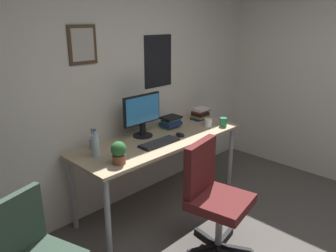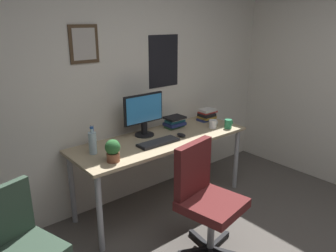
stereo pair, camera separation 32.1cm
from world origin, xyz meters
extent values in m
cube|color=silver|center=(0.00, 2.15, 1.30)|extent=(4.40, 0.08, 2.60)
cube|color=#4C3823|center=(-0.36, 2.11, 1.68)|extent=(0.28, 0.02, 0.34)
cube|color=beige|center=(-0.36, 2.09, 1.68)|extent=(0.22, 0.00, 0.28)
cube|color=black|center=(0.57, 2.11, 1.46)|extent=(0.40, 0.01, 0.56)
cube|color=tan|center=(0.24, 1.74, 0.74)|extent=(1.87, 0.66, 0.03)
cylinder|color=#9EA0A5|center=(-0.64, 1.47, 0.36)|extent=(0.05, 0.05, 0.72)
cylinder|color=#9EA0A5|center=(1.12, 1.47, 0.36)|extent=(0.05, 0.05, 0.72)
cylinder|color=#9EA0A5|center=(-0.64, 2.01, 0.36)|extent=(0.05, 0.05, 0.72)
cylinder|color=#9EA0A5|center=(1.12, 2.01, 0.36)|extent=(0.05, 0.05, 0.72)
cube|color=#591E1E|center=(0.06, 0.86, 0.46)|extent=(0.53, 0.53, 0.08)
cube|color=#591E1E|center=(0.03, 1.06, 0.72)|extent=(0.43, 0.14, 0.45)
cylinder|color=#9EA0A5|center=(0.06, 0.86, 0.21)|extent=(0.07, 0.07, 0.42)
cube|color=black|center=(0.20, 0.88, 0.04)|extent=(0.28, 0.09, 0.03)
cylinder|color=black|center=(0.34, 0.91, 0.02)|extent=(0.05, 0.05, 0.04)
cube|color=black|center=(0.08, 1.00, 0.04)|extent=(0.08, 0.28, 0.03)
cylinder|color=black|center=(0.10, 1.14, 0.02)|extent=(0.05, 0.05, 0.04)
cube|color=black|center=(-0.06, 0.92, 0.04)|extent=(0.27, 0.16, 0.03)
cube|color=black|center=(0.13, 0.74, 0.04)|extent=(0.17, 0.27, 0.03)
cube|color=#334738|center=(-1.35, 1.41, 0.68)|extent=(0.40, 0.17, 0.40)
cylinder|color=black|center=(0.15, 1.91, 0.76)|extent=(0.20, 0.20, 0.01)
cube|color=black|center=(0.15, 1.91, 0.83)|extent=(0.05, 0.04, 0.12)
cube|color=black|center=(0.15, 1.92, 1.04)|extent=(0.46, 0.02, 0.30)
cube|color=#338CD8|center=(0.15, 1.90, 1.04)|extent=(0.43, 0.00, 0.27)
cube|color=black|center=(0.11, 1.63, 0.76)|extent=(0.43, 0.15, 0.02)
cube|color=#38383A|center=(0.11, 1.63, 0.77)|extent=(0.41, 0.13, 0.00)
ellipsoid|color=black|center=(0.41, 1.63, 0.77)|extent=(0.06, 0.11, 0.04)
cylinder|color=silver|center=(-0.49, 1.80, 0.85)|extent=(0.07, 0.07, 0.20)
cylinder|color=silver|center=(-0.49, 1.80, 0.97)|extent=(0.03, 0.03, 0.04)
cylinder|color=#2659B2|center=(-0.49, 1.80, 1.00)|extent=(0.03, 0.03, 0.01)
cylinder|color=#2D8C59|center=(0.99, 1.51, 0.80)|extent=(0.08, 0.08, 0.10)
torus|color=#2D8C59|center=(1.05, 1.51, 0.80)|extent=(0.05, 0.01, 0.05)
cylinder|color=white|center=(0.88, 1.63, 0.80)|extent=(0.09, 0.09, 0.09)
torus|color=white|center=(0.93, 1.63, 0.80)|extent=(0.05, 0.01, 0.05)
cylinder|color=brown|center=(-0.44, 1.54, 0.79)|extent=(0.11, 0.11, 0.07)
sphere|color=#2D6B33|center=(-0.44, 1.54, 0.88)|extent=(0.13, 0.13, 0.13)
ellipsoid|color=#287A38|center=(-0.47, 1.57, 0.89)|extent=(0.07, 0.08, 0.02)
ellipsoid|color=#287A38|center=(-0.41, 1.57, 0.90)|extent=(0.07, 0.08, 0.02)
ellipsoid|color=#287A38|center=(-0.46, 1.51, 0.89)|extent=(0.08, 0.07, 0.02)
cylinder|color=#9EA0A5|center=(-0.40, 1.99, 0.80)|extent=(0.07, 0.07, 0.09)
cylinder|color=#263FBF|center=(-0.39, 1.98, 0.88)|extent=(0.01, 0.01, 0.13)
cylinder|color=red|center=(-0.40, 1.98, 0.88)|extent=(0.01, 0.01, 0.13)
cylinder|color=black|center=(-0.40, 1.99, 0.88)|extent=(0.01, 0.01, 0.13)
cylinder|color=#9EA0A5|center=(-0.39, 1.99, 0.88)|extent=(0.01, 0.03, 0.14)
cylinder|color=#9EA0A5|center=(-0.40, 1.99, 0.88)|extent=(0.01, 0.02, 0.14)
cube|color=#33723F|center=(0.56, 1.92, 0.76)|extent=(0.21, 0.11, 0.03)
cube|color=navy|center=(0.56, 1.91, 0.79)|extent=(0.22, 0.16, 0.03)
cube|color=#26727A|center=(0.57, 1.92, 0.82)|extent=(0.21, 0.12, 0.03)
cube|color=silver|center=(0.58, 1.91, 0.85)|extent=(0.19, 0.12, 0.02)
cube|color=black|center=(0.56, 1.90, 0.87)|extent=(0.21, 0.17, 0.02)
cube|color=navy|center=(1.02, 1.88, 0.76)|extent=(0.20, 0.13, 0.02)
cube|color=gold|center=(1.03, 1.87, 0.79)|extent=(0.18, 0.16, 0.03)
cube|color=black|center=(1.01, 1.86, 0.83)|extent=(0.16, 0.15, 0.03)
cube|color=#B22D28|center=(1.04, 1.87, 0.85)|extent=(0.21, 0.13, 0.02)
cube|color=silver|center=(1.03, 1.87, 0.88)|extent=(0.18, 0.13, 0.03)
camera|label=1|loc=(-1.95, -0.50, 1.90)|focal=35.21mm
camera|label=2|loc=(-1.71, -0.72, 1.90)|focal=35.21mm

